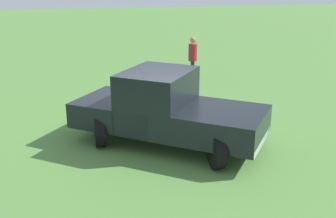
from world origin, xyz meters
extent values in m
plane|color=#54843D|center=(0.00, 0.00, 0.00)|extent=(80.00, 80.00, 0.00)
cylinder|color=black|center=(0.93, 1.71, 0.38)|extent=(0.75, 0.22, 0.75)
cylinder|color=black|center=(2.15, 0.82, 0.38)|extent=(0.75, 0.22, 0.75)
cylinder|color=black|center=(-0.78, -0.63, 0.38)|extent=(0.75, 0.22, 0.75)
cylinder|color=black|center=(0.44, -1.52, 0.38)|extent=(0.75, 0.22, 0.75)
cube|color=black|center=(1.49, 1.19, 0.72)|extent=(2.53, 2.53, 0.64)
cube|color=black|center=(0.52, -0.12, 1.10)|extent=(2.32, 2.24, 1.40)
cube|color=slate|center=(0.52, -0.12, 1.54)|extent=(2.07, 1.98, 0.48)
cube|color=black|center=(-0.01, -0.85, 0.70)|extent=(2.74, 2.82, 0.60)
cube|color=silver|center=(1.98, 1.87, 0.46)|extent=(1.47, 1.12, 0.16)
cylinder|color=black|center=(-4.76, 2.24, 0.42)|extent=(0.14, 0.14, 0.83)
cylinder|color=black|center=(-4.95, 2.29, 0.42)|extent=(0.14, 0.14, 0.83)
cylinder|color=maroon|center=(-4.86, 2.26, 1.14)|extent=(0.40, 0.40, 0.62)
sphere|color=#A87A56|center=(-4.86, 2.26, 1.61)|extent=(0.23, 0.23, 0.23)
camera|label=1|loc=(9.63, -1.88, 3.97)|focal=43.80mm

